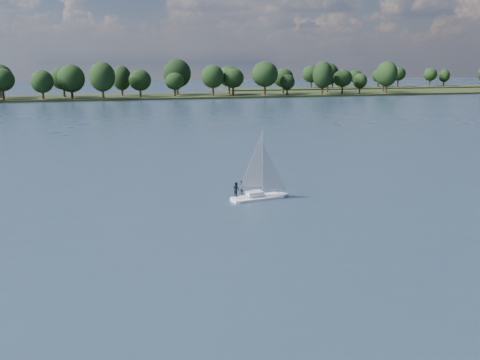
% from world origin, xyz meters
% --- Properties ---
extents(ground, '(700.00, 700.00, 0.00)m').
position_xyz_m(ground, '(0.00, 100.00, 0.00)').
color(ground, '#233342').
rests_on(ground, ground).
extents(far_shore, '(660.00, 40.00, 1.50)m').
position_xyz_m(far_shore, '(0.00, 212.00, 0.00)').
color(far_shore, black).
rests_on(far_shore, ground).
extents(far_shore_back, '(220.00, 30.00, 1.40)m').
position_xyz_m(far_shore_back, '(160.00, 260.00, 0.00)').
color(far_shore_back, black).
rests_on(far_shore_back, ground).
extents(sailboat, '(6.21, 2.69, 7.91)m').
position_xyz_m(sailboat, '(-5.06, 32.30, 2.21)').
color(sailboat, white).
rests_on(sailboat, ground).
extents(treeline, '(562.42, 74.08, 18.28)m').
position_xyz_m(treeline, '(-10.35, 208.18, 7.95)').
color(treeline, black).
rests_on(treeline, ground).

